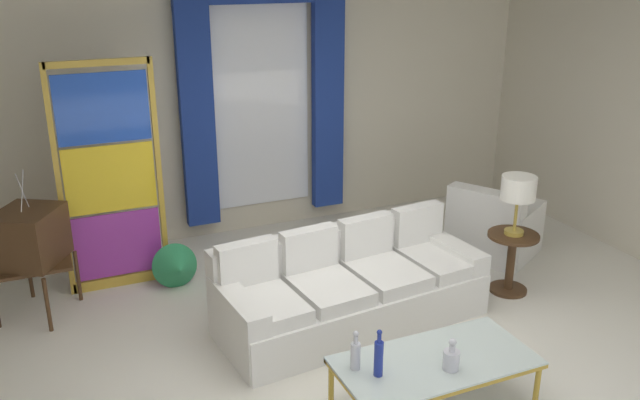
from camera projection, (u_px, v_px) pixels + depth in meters
ground_plane at (358, 359)px, 5.34m from camera, size 16.00×16.00×0.00m
wall_rear at (238, 103)px, 7.47m from camera, size 8.00×0.12×3.00m
curtained_window at (264, 82)px, 7.34m from camera, size 2.00×0.17×2.70m
couch_white_long at (347, 288)px, 5.84m from camera, size 2.41×1.15×0.86m
coffee_table at (435, 364)px, 4.62m from camera, size 1.39×0.69×0.41m
bottle_blue_decanter at (451, 358)px, 4.48m from camera, size 0.11×0.11×0.23m
bottle_crystal_tall at (355, 354)px, 4.47m from camera, size 0.07×0.07×0.29m
bottle_amber_squat at (379, 357)px, 4.39m from camera, size 0.06×0.06×0.35m
vintage_tv at (30, 239)px, 5.79m from camera, size 0.73×0.76×1.35m
armchair_white at (493, 230)px, 7.14m from camera, size 1.11×1.10×0.80m
stained_glass_divider at (111, 183)px, 6.20m from camera, size 0.95×0.05×2.20m
peacock_figurine at (177, 269)px, 6.40m from camera, size 0.44×0.60×0.50m
round_side_table at (511, 257)px, 6.32m from camera, size 0.48×0.48×0.59m
table_lamp_brass at (518, 190)px, 6.09m from camera, size 0.32×0.32×0.57m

